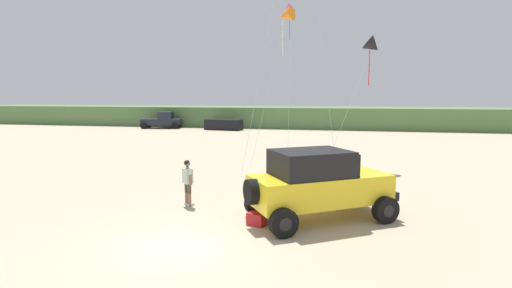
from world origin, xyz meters
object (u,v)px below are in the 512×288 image
(jeep, at_px, (318,183))
(kite_red_delta, at_px, (373,46))
(distant_sedan, at_px, (224,125))
(kite_blue_swept, at_px, (292,10))
(cooler_box, at_px, (257,219))
(kite_yellow_diamond, at_px, (286,16))
(person_watching, at_px, (188,180))
(distant_pickup, at_px, (162,120))

(jeep, relative_size, kite_red_delta, 0.69)
(jeep, relative_size, distant_sedan, 1.18)
(kite_blue_swept, relative_size, kite_red_delta, 1.46)
(cooler_box, xyz_separation_m, kite_blue_swept, (-1.04, 16.99, 9.77))
(kite_blue_swept, bearing_deg, jeep, -79.98)
(kite_yellow_diamond, height_order, kite_red_delta, kite_yellow_diamond)
(kite_blue_swept, xyz_separation_m, kite_red_delta, (5.14, -6.04, -3.37))
(jeep, height_order, person_watching, jeep)
(jeep, height_order, distant_sedan, jeep)
(distant_pickup, distance_m, kite_blue_swept, 24.57)
(jeep, distance_m, kite_blue_swept, 18.51)
(distant_sedan, bearing_deg, kite_yellow_diamond, -56.74)
(distant_pickup, distance_m, kite_red_delta, 31.23)
(cooler_box, distance_m, kite_yellow_diamond, 13.30)
(cooler_box, distance_m, kite_blue_swept, 19.63)
(distant_pickup, height_order, kite_blue_swept, kite_blue_swept)
(cooler_box, bearing_deg, person_watching, 173.12)
(person_watching, relative_size, distant_pickup, 0.34)
(distant_pickup, distance_m, kite_yellow_diamond, 28.75)
(distant_pickup, height_order, distant_sedan, distant_pickup)
(distant_sedan, distance_m, kite_blue_swept, 19.48)
(cooler_box, height_order, kite_red_delta, kite_red_delta)
(distant_sedan, height_order, kite_blue_swept, kite_blue_swept)
(kite_red_delta, bearing_deg, person_watching, -126.68)
(distant_pickup, xyz_separation_m, kite_red_delta, (22.50, -20.90, 5.66))
(kite_red_delta, bearing_deg, kite_yellow_diamond, -174.63)
(person_watching, height_order, distant_sedan, person_watching)
(kite_red_delta, bearing_deg, distant_sedan, 125.75)
(distant_sedan, bearing_deg, cooler_box, -63.70)
(jeep, xyz_separation_m, kite_blue_swept, (-2.84, 16.06, 8.76))
(person_watching, relative_size, cooler_box, 2.98)
(cooler_box, bearing_deg, jeep, 49.26)
(kite_red_delta, bearing_deg, kite_blue_swept, 130.44)
(person_watching, height_order, kite_yellow_diamond, kite_yellow_diamond)
(cooler_box, distance_m, distant_pickup, 36.79)
(jeep, relative_size, distant_pickup, 1.01)
(cooler_box, bearing_deg, kite_blue_swept, 115.34)
(person_watching, relative_size, kite_red_delta, 0.23)
(person_watching, bearing_deg, kite_blue_swept, 83.19)
(person_watching, distance_m, kite_yellow_diamond, 11.81)
(person_watching, bearing_deg, kite_red_delta, 53.32)
(distant_sedan, bearing_deg, kite_blue_swept, -48.68)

